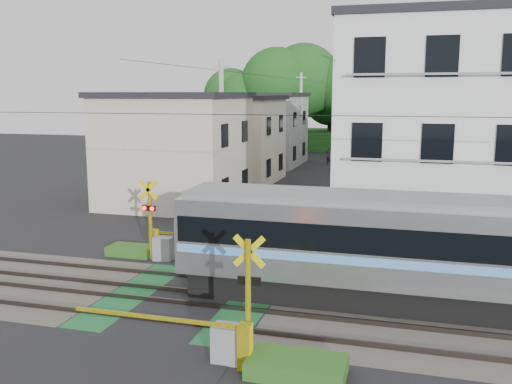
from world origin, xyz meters
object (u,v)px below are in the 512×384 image
(crossing_signal_near, at_px, (230,334))
(pedestrian, at_px, (329,155))
(crossing_signal_far, at_px, (162,241))
(apartment_block, at_px, (467,132))
(commuter_train, at_px, (449,252))

(crossing_signal_near, xyz_separation_m, pedestrian, (-3.43, 37.89, 0.13))
(crossing_signal_far, height_order, apartment_block, apartment_block)
(crossing_signal_near, bearing_deg, apartment_block, 65.78)
(crossing_signal_far, distance_m, apartment_block, 13.14)
(crossing_signal_near, height_order, crossing_signal_far, same)
(commuter_train, distance_m, apartment_block, 8.83)
(commuter_train, height_order, apartment_block, apartment_block)
(crossing_signal_far, relative_size, pedestrian, 2.82)
(commuter_train, relative_size, pedestrian, 9.50)
(commuter_train, distance_m, pedestrian, 34.11)
(crossing_signal_far, height_order, pedestrian, crossing_signal_far)
(crossing_signal_far, relative_size, apartment_block, 0.46)
(commuter_train, height_order, crossing_signal_near, commuter_train)
(commuter_train, height_order, crossing_signal_far, commuter_train)
(crossing_signal_near, relative_size, apartment_block, 0.46)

